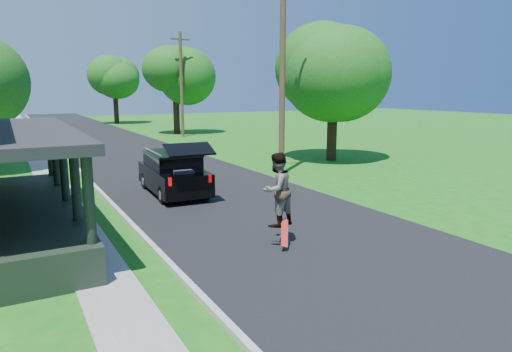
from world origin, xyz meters
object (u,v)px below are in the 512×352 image
skateboarder (277,190)px  utility_pole_near (282,64)px  tree_right_near (333,64)px  black_suv (173,173)px

skateboarder → utility_pole_near: (5.86, 9.17, 3.85)m
tree_right_near → utility_pole_near: utility_pole_near is taller
black_suv → skateboarder: bearing=-84.1°
utility_pole_near → skateboarder: bearing=-122.2°
black_suv → utility_pole_near: size_ratio=0.47×
tree_right_near → skateboarder: bearing=-133.1°
skateboarder → tree_right_near: (10.85, 11.59, 4.10)m
utility_pole_near → black_suv: bearing=-164.1°
tree_right_near → utility_pole_near: bearing=-154.1°
black_suv → tree_right_near: size_ratio=0.57×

